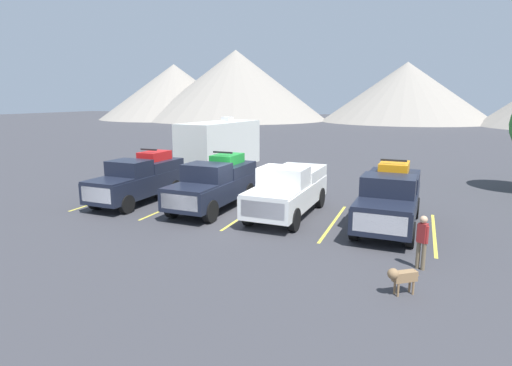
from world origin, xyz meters
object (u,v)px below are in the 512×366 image
camper_trailer_a (220,145)px  pickup_truck_c (288,189)px  pickup_truck_b (215,183)px  person_a (422,239)px  pickup_truck_d (389,197)px  pickup_truck_a (140,178)px  dog (401,276)px

camper_trailer_a → pickup_truck_c: bearing=-47.5°
pickup_truck_b → person_a: (9.03, -4.11, -0.25)m
pickup_truck_b → pickup_truck_d: (7.79, 0.01, 0.00)m
pickup_truck_a → pickup_truck_b: 4.11m
person_a → pickup_truck_b: bearing=155.5°
pickup_truck_b → camper_trailer_a: camper_trailer_a is taller
pickup_truck_b → pickup_truck_a: bearing=-177.3°
pickup_truck_c → dog: pickup_truck_c is taller
pickup_truck_c → pickup_truck_a: bearing=-177.4°
pickup_truck_b → pickup_truck_d: size_ratio=0.98×
pickup_truck_b → pickup_truck_c: 3.54m
pickup_truck_b → camper_trailer_a: 9.04m
pickup_truck_b → dog: bearing=-35.6°
pickup_truck_d → camper_trailer_a: camper_trailer_a is taller
pickup_truck_b → pickup_truck_c: bearing=2.5°
pickup_truck_b → camper_trailer_a: size_ratio=0.70×
pickup_truck_d → dog: pickup_truck_d is taller
pickup_truck_a → pickup_truck_c: 7.65m
pickup_truck_d → camper_trailer_a: bearing=144.9°
pickup_truck_a → dog: (12.64, -5.92, -0.66)m
pickup_truck_c → dog: bearing=-51.4°
pickup_truck_b → pickup_truck_c: size_ratio=0.96×
dog → pickup_truck_c: bearing=128.6°
pickup_truck_d → dog: (0.75, -6.13, -0.69)m
pickup_truck_d → dog: bearing=-83.0°
pickup_truck_b → pickup_truck_d: bearing=0.1°
pickup_truck_b → dog: (8.54, -6.11, -0.69)m
pickup_truck_a → person_a: 13.71m
pickup_truck_b → person_a: bearing=-24.5°
pickup_truck_c → dog: size_ratio=7.43×
pickup_truck_c → camper_trailer_a: bearing=132.5°
pickup_truck_c → pickup_truck_d: size_ratio=1.02×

